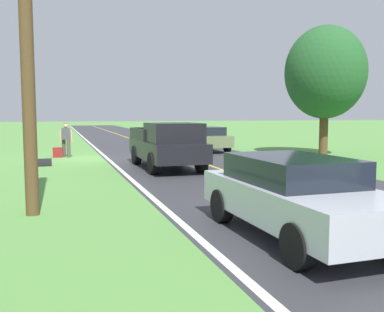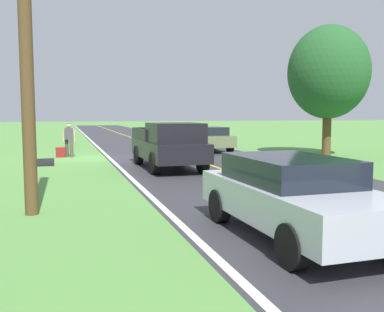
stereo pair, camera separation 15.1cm
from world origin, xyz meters
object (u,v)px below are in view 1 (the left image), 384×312
sedan_ahead_same_lane (295,194)px  sedan_near_oncoming (205,138)px  pickup_truck_passing (168,144)px  hitchhiker_walking (66,138)px  suitcase_carried (58,152)px  utility_pole_roadside (27,41)px  tree_far_side_near (325,73)px

sedan_ahead_same_lane → sedan_near_oncoming: (-4.20, -17.15, 0.00)m
sedan_ahead_same_lane → sedan_near_oncoming: same height
pickup_truck_passing → sedan_ahead_same_lane: (0.16, 9.86, -0.21)m
hitchhiker_walking → sedan_ahead_same_lane: bearing=102.6°
hitchhiker_walking → suitcase_carried: bearing=10.9°
hitchhiker_walking → utility_pole_roadside: (0.98, 12.73, 2.69)m
hitchhiker_walking → sedan_near_oncoming: 7.86m
tree_far_side_near → sedan_ahead_same_lane: tree_far_side_near is taller
hitchhiker_walking → pickup_truck_passing: (-3.71, 5.98, -0.01)m
hitchhiker_walking → utility_pole_roadside: size_ratio=0.24×
hitchhiker_walking → tree_far_side_near: (-12.71, 3.10, 3.26)m
pickup_truck_passing → sedan_near_oncoming: (-4.04, -7.29, -0.21)m
sedan_ahead_same_lane → utility_pole_roadside: bearing=-34.5°
tree_far_side_near → utility_pole_roadside: size_ratio=0.90×
suitcase_carried → sedan_ahead_same_lane: bearing=14.1°
suitcase_carried → sedan_near_oncoming: 8.30m
sedan_near_oncoming → suitcase_carried: bearing=9.6°
hitchhiker_walking → pickup_truck_passing: size_ratio=0.32×
hitchhiker_walking → suitcase_carried: hitchhiker_walking is taller
sedan_ahead_same_lane → utility_pole_roadside: utility_pole_roadside is taller
tree_far_side_near → sedan_near_oncoming: bearing=-41.6°
tree_far_side_near → hitchhiker_walking: bearing=-13.7°
sedan_ahead_same_lane → hitchhiker_walking: bearing=-77.4°
suitcase_carried → sedan_near_oncoming: sedan_near_oncoming is taller
hitchhiker_walking → tree_far_side_near: size_ratio=0.26×
tree_far_side_near → sedan_ahead_same_lane: size_ratio=1.49×
sedan_near_oncoming → utility_pole_roadside: size_ratio=0.60×
sedan_ahead_same_lane → utility_pole_roadside: size_ratio=0.61×
hitchhiker_walking → suitcase_carried: 0.85m
pickup_truck_passing → sedan_near_oncoming: size_ratio=1.22×
hitchhiker_walking → pickup_truck_passing: bearing=121.8°
hitchhiker_walking → sedan_ahead_same_lane: hitchhiker_walking is taller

